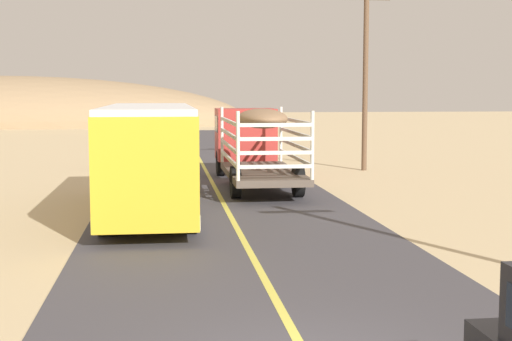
{
  "coord_description": "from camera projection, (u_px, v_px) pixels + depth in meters",
  "views": [
    {
      "loc": [
        -1.9,
        -9.15,
        3.64
      ],
      "look_at": [
        0.0,
        5.87,
        2.0
      ],
      "focal_mm": 51.18,
      "sensor_mm": 36.0,
      "label": 1
    }
  ],
  "objects": [
    {
      "name": "livestock_truck",
      "position": [
        251.0,
        138.0,
        29.35
      ],
      "size": [
        2.53,
        9.7,
        3.02
      ],
      "color": "#B2332D",
      "rests_on": "road_surface"
    },
    {
      "name": "power_pole_mid",
      "position": [
        365.0,
        72.0,
        33.47
      ],
      "size": [
        2.2,
        0.24,
        8.47
      ],
      "color": "brown",
      "rests_on": "ground"
    },
    {
      "name": "bus",
      "position": [
        149.0,
        156.0,
        21.62
      ],
      "size": [
        2.54,
        10.0,
        3.21
      ],
      "color": "gold",
      "rests_on": "road_surface"
    },
    {
      "name": "distant_hill",
      "position": [
        0.0,
        125.0,
        79.48
      ],
      "size": [
        55.06,
        18.43,
        10.76
      ],
      "primitive_type": "ellipsoid",
      "color": "#997C5A",
      "rests_on": "ground"
    },
    {
      "name": "car_far",
      "position": [
        151.0,
        152.0,
        35.88
      ],
      "size": [
        1.8,
        4.4,
        1.46
      ],
      "color": "#8C7259",
      "rests_on": "road_surface"
    }
  ]
}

